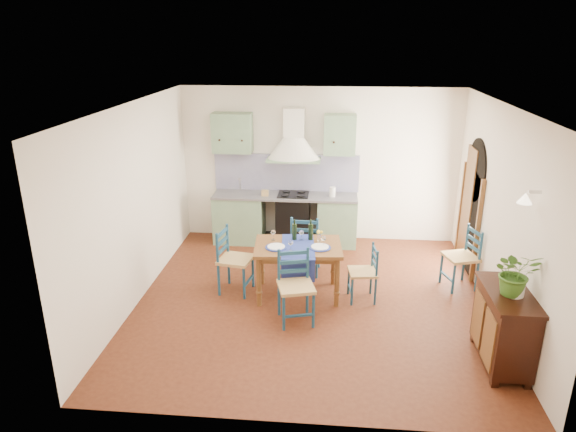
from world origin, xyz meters
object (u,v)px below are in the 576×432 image
object	(u,v)px
chair_near	(295,286)
sideboard	(504,325)
potted_plant	(516,273)
dining_table	(298,251)

from	to	relation	value
chair_near	sideboard	xyz separation A→B (m)	(2.46, -0.74, 0.00)
sideboard	potted_plant	size ratio (longest dim) A/B	1.99
potted_plant	dining_table	bearing A→B (deg)	148.76
dining_table	potted_plant	distance (m)	2.96
chair_near	sideboard	distance (m)	2.57
dining_table	chair_near	world-z (taller)	dining_table
potted_plant	chair_near	bearing A→B (deg)	162.17
sideboard	potted_plant	distance (m)	0.69
chair_near	sideboard	size ratio (longest dim) A/B	0.94
dining_table	chair_near	size ratio (longest dim) A/B	1.33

